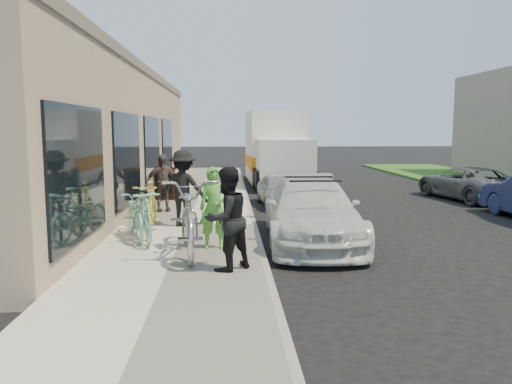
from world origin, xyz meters
name	(u,v)px	position (x,y,z in m)	size (l,w,h in m)	color
ground	(290,265)	(0.00, 0.00, 0.00)	(120.00, 120.00, 0.00)	black
sidewalk	(187,228)	(-2.00, 3.00, 0.07)	(3.00, 34.00, 0.15)	beige
curb	(254,228)	(-0.45, 3.00, 0.07)	(0.12, 34.00, 0.13)	gray
storefront	(96,135)	(-5.24, 7.99, 2.12)	(3.60, 20.00, 4.22)	tan
bike_rack	(144,208)	(-2.73, 1.67, 0.74)	(0.28, 0.67, 0.98)	black
sandwich_board	(164,184)	(-3.00, 7.09, 0.65)	(0.60, 0.61, 0.98)	black
sedan_white	(311,211)	(0.65, 1.72, 0.65)	(2.01, 4.52, 1.33)	silver
sedan_silver	(279,190)	(0.50, 6.71, 0.49)	(1.15, 2.86, 0.97)	#949599
moving_truck	(277,152)	(1.04, 12.90, 1.37)	(2.48, 6.32, 3.08)	silver
far_car_gray	(467,183)	(6.87, 7.75, 0.54)	(1.80, 3.91, 1.09)	#4F5154
tandem_bike	(190,215)	(-1.72, 0.38, 0.83)	(0.90, 2.57, 1.35)	#B3B3B5
woman_rider	(214,208)	(-1.30, 0.71, 0.90)	(0.54, 0.36, 1.49)	green
man_standing	(227,219)	(-1.07, -0.72, 0.95)	(0.78, 0.61, 1.60)	black
cruiser_bike_a	(144,215)	(-2.68, 1.37, 0.66)	(0.48, 1.71, 1.03)	#89CDB5
cruiser_bike_b	(136,214)	(-2.90, 1.69, 0.63)	(0.64, 1.83, 0.96)	#89CDB5
cruiser_bike_c	(148,206)	(-2.76, 2.44, 0.67)	(0.49, 1.73, 1.04)	gold
bystander_a	(183,188)	(-2.05, 2.88, 1.00)	(1.10, 0.63, 1.71)	black
bystander_b	(162,183)	(-2.78, 4.95, 0.91)	(0.89, 0.37, 1.51)	brown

